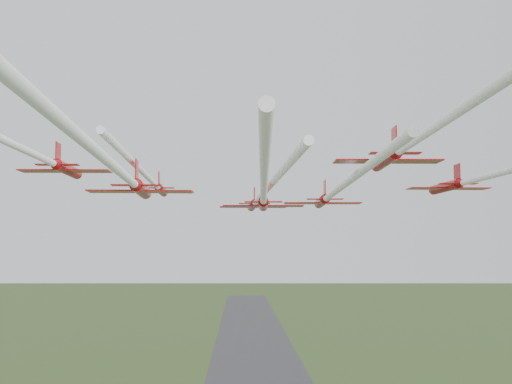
{
  "coord_description": "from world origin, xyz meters",
  "views": [
    {
      "loc": [
        -6.95,
        -85.48,
        46.32
      ],
      "look_at": [
        -5.1,
        -5.41,
        52.87
      ],
      "focal_mm": 50.0,
      "sensor_mm": 36.0,
      "label": 1
    }
  ],
  "objects_px": {
    "jet_row3_left": "(24,150)",
    "jet_row4_left": "(122,173)",
    "jet_row4_right": "(413,142)",
    "jet_row2_left": "(152,181)",
    "jet_row2_right": "(334,193)",
    "jet_row3_mid": "(264,194)",
    "jet_lead": "(261,197)",
    "jet_row3_right": "(477,179)"
  },
  "relations": [
    {
      "from": "jet_row3_left",
      "to": "jet_row4_left",
      "type": "relative_size",
      "value": 1.09
    },
    {
      "from": "jet_row3_left",
      "to": "jet_row4_right",
      "type": "height_order",
      "value": "jet_row3_left"
    },
    {
      "from": "jet_row2_left",
      "to": "jet_row4_left",
      "type": "relative_size",
      "value": 0.91
    },
    {
      "from": "jet_row2_right",
      "to": "jet_row3_mid",
      "type": "relative_size",
      "value": 1.08
    },
    {
      "from": "jet_row2_left",
      "to": "jet_row4_right",
      "type": "distance_m",
      "value": 34.25
    },
    {
      "from": "jet_row4_right",
      "to": "jet_row4_left",
      "type": "bearing_deg",
      "value": 178.86
    },
    {
      "from": "jet_row3_mid",
      "to": "jet_row4_left",
      "type": "height_order",
      "value": "jet_row4_left"
    },
    {
      "from": "jet_row2_left",
      "to": "jet_row3_left",
      "type": "xyz_separation_m",
      "value": [
        -8.1,
        -16.84,
        0.89
      ]
    },
    {
      "from": "jet_row2_right",
      "to": "jet_lead",
      "type": "bearing_deg",
      "value": 121.06
    },
    {
      "from": "jet_row2_right",
      "to": "jet_row3_left",
      "type": "height_order",
      "value": "jet_row3_left"
    },
    {
      "from": "jet_row3_left",
      "to": "jet_row2_right",
      "type": "bearing_deg",
      "value": 32.65
    },
    {
      "from": "jet_row2_left",
      "to": "jet_row3_mid",
      "type": "bearing_deg",
      "value": -57.2
    },
    {
      "from": "jet_lead",
      "to": "jet_row4_left",
      "type": "xyz_separation_m",
      "value": [
        -10.29,
        -40.28,
        -1.53
      ]
    },
    {
      "from": "jet_row3_right",
      "to": "jet_row4_left",
      "type": "relative_size",
      "value": 0.82
    },
    {
      "from": "jet_row3_right",
      "to": "jet_row4_right",
      "type": "relative_size",
      "value": 0.98
    },
    {
      "from": "jet_row4_left",
      "to": "jet_row4_right",
      "type": "xyz_separation_m",
      "value": [
        19.06,
        -0.69,
        2.06
      ]
    },
    {
      "from": "jet_row2_left",
      "to": "jet_row3_mid",
      "type": "relative_size",
      "value": 0.89
    },
    {
      "from": "jet_row3_right",
      "to": "jet_row4_right",
      "type": "distance_m",
      "value": 23.78
    },
    {
      "from": "jet_row2_left",
      "to": "jet_lead",
      "type": "bearing_deg",
      "value": 47.65
    },
    {
      "from": "jet_row3_right",
      "to": "jet_row4_right",
      "type": "xyz_separation_m",
      "value": [
        -11.28,
        -20.93,
        0.32
      ]
    },
    {
      "from": "jet_row3_mid",
      "to": "jet_row4_right",
      "type": "distance_m",
      "value": 14.96
    },
    {
      "from": "jet_row3_right",
      "to": "jet_row4_right",
      "type": "height_order",
      "value": "jet_row4_right"
    },
    {
      "from": "jet_lead",
      "to": "jet_row2_left",
      "type": "bearing_deg",
      "value": -132.82
    },
    {
      "from": "jet_row2_right",
      "to": "jet_row4_left",
      "type": "height_order",
      "value": "jet_row2_right"
    },
    {
      "from": "jet_lead",
      "to": "jet_row2_right",
      "type": "bearing_deg",
      "value": -62.49
    },
    {
      "from": "jet_row2_left",
      "to": "jet_row4_left",
      "type": "xyz_separation_m",
      "value": [
        1.35,
        -26.82,
        -2.08
      ]
    },
    {
      "from": "jet_row2_left",
      "to": "jet_row3_right",
      "type": "height_order",
      "value": "jet_row2_left"
    },
    {
      "from": "jet_row4_left",
      "to": "jet_row3_left",
      "type": "bearing_deg",
      "value": 131.13
    },
    {
      "from": "jet_row3_right",
      "to": "jet_row3_mid",
      "type": "bearing_deg",
      "value": -157.9
    },
    {
      "from": "jet_lead",
      "to": "jet_row3_mid",
      "type": "distance_m",
      "value": 29.68
    },
    {
      "from": "jet_row2_left",
      "to": "jet_row3_left",
      "type": "height_order",
      "value": "jet_row3_left"
    },
    {
      "from": "jet_row2_left",
      "to": "jet_row4_left",
      "type": "height_order",
      "value": "jet_row2_left"
    },
    {
      "from": "jet_lead",
      "to": "jet_row4_right",
      "type": "height_order",
      "value": "jet_row4_right"
    },
    {
      "from": "jet_row2_right",
      "to": "jet_row4_right",
      "type": "distance_m",
      "value": 28.14
    },
    {
      "from": "jet_row3_mid",
      "to": "jet_row4_right",
      "type": "bearing_deg",
      "value": -48.62
    },
    {
      "from": "jet_row2_right",
      "to": "jet_row4_left",
      "type": "relative_size",
      "value": 1.12
    },
    {
      "from": "jet_row3_left",
      "to": "jet_row3_mid",
      "type": "xyz_separation_m",
      "value": [
        19.12,
        0.69,
        -3.43
      ]
    },
    {
      "from": "jet_row2_left",
      "to": "jet_row2_right",
      "type": "height_order",
      "value": "jet_row2_left"
    },
    {
      "from": "jet_row2_left",
      "to": "jet_row3_left",
      "type": "bearing_deg",
      "value": -117.19
    },
    {
      "from": "jet_row3_mid",
      "to": "jet_row4_right",
      "type": "relative_size",
      "value": 1.24
    },
    {
      "from": "jet_row3_mid",
      "to": "jet_row2_right",
      "type": "bearing_deg",
      "value": 66.48
    },
    {
      "from": "jet_row4_right",
      "to": "jet_row2_left",
      "type": "bearing_deg",
      "value": 127.5
    }
  ]
}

